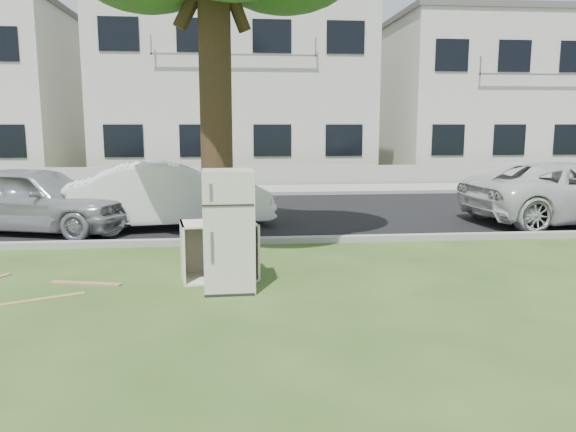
{
  "coord_description": "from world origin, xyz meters",
  "views": [
    {
      "loc": [
        -0.14,
        -7.86,
        2.23
      ],
      "look_at": [
        0.7,
        0.6,
        0.83
      ],
      "focal_mm": 35.0,
      "sensor_mm": 36.0,
      "label": 1
    }
  ],
  "objects": [
    {
      "name": "ground",
      "position": [
        0.0,
        0.0,
        0.0
      ],
      "size": [
        120.0,
        120.0,
        0.0
      ],
      "primitive_type": "plane",
      "color": "#2F491A"
    },
    {
      "name": "townhouse_right",
      "position": [
        12.0,
        17.5,
        3.42
      ],
      "size": [
        10.2,
        8.16,
        6.84
      ],
      "color": "silver",
      "rests_on": "ground"
    },
    {
      "name": "sidewalk",
      "position": [
        0.0,
        11.0,
        0.01
      ],
      "size": [
        120.0,
        2.8,
        0.01
      ],
      "primitive_type": "cube",
      "color": "gray",
      "rests_on": "ground"
    },
    {
      "name": "road",
      "position": [
        0.0,
        6.0,
        0.01
      ],
      "size": [
        120.0,
        7.0,
        0.01
      ],
      "primitive_type": "cube",
      "color": "black",
      "rests_on": "ground"
    },
    {
      "name": "townhouse_center",
      "position": [
        0.0,
        17.5,
        3.72
      ],
      "size": [
        11.22,
        8.16,
        7.44
      ],
      "color": "beige",
      "rests_on": "ground"
    },
    {
      "name": "low_wall",
      "position": [
        0.0,
        12.6,
        0.35
      ],
      "size": [
        120.0,
        0.15,
        0.7
      ],
      "primitive_type": "cube",
      "color": "gray",
      "rests_on": "ground"
    },
    {
      "name": "fridge",
      "position": [
        -0.2,
        -0.45,
        0.82
      ],
      "size": [
        0.69,
        0.64,
        1.63
      ],
      "primitive_type": "cube",
      "rotation": [
        0.0,
        0.0,
        0.03
      ],
      "color": "#B4B1A3",
      "rests_on": "ground"
    },
    {
      "name": "plank_b",
      "position": [
        -2.22,
        0.0,
        0.01
      ],
      "size": [
        1.02,
        0.35,
        0.03
      ],
      "primitive_type": "cube",
      "rotation": [
        0.0,
        0.0,
        -0.24
      ],
      "color": "#A17454",
      "rests_on": "ground"
    },
    {
      "name": "cabinet",
      "position": [
        -0.35,
        0.13,
        0.42
      ],
      "size": [
        1.16,
        0.82,
        0.84
      ],
      "primitive_type": "cube",
      "rotation": [
        0.0,
        0.0,
        0.14
      ],
      "color": "white",
      "rests_on": "ground"
    },
    {
      "name": "kerb_near",
      "position": [
        0.0,
        2.45,
        0.0
      ],
      "size": [
        120.0,
        0.18,
        0.12
      ],
      "primitive_type": "cube",
      "color": "gray",
      "rests_on": "ground"
    },
    {
      "name": "plank_a",
      "position": [
        -2.59,
        -0.68,
        0.01
      ],
      "size": [
        0.99,
        0.53,
        0.02
      ],
      "primitive_type": "cube",
      "rotation": [
        0.0,
        0.0,
        0.44
      ],
      "color": "#9B804B",
      "rests_on": "ground"
    },
    {
      "name": "kerb_far",
      "position": [
        0.0,
        9.55,
        0.0
      ],
      "size": [
        120.0,
        0.18,
        0.12
      ],
      "primitive_type": "cube",
      "color": "gray",
      "rests_on": "ground"
    },
    {
      "name": "car_left",
      "position": [
        -4.19,
        4.06,
        0.7
      ],
      "size": [
        4.38,
        2.73,
        1.39
      ],
      "primitive_type": "imported",
      "rotation": [
        0.0,
        0.0,
        1.28
      ],
      "color": "#98999E",
      "rests_on": "ground"
    },
    {
      "name": "car_center",
      "position": [
        -1.45,
        4.32,
        0.71
      ],
      "size": [
        4.5,
        2.23,
        1.42
      ],
      "primitive_type": "imported",
      "rotation": [
        0.0,
        0.0,
        1.75
      ],
      "color": "white",
      "rests_on": "ground"
    },
    {
      "name": "car_right",
      "position": [
        7.57,
        4.08,
        0.68
      ],
      "size": [
        5.14,
        2.79,
        1.37
      ],
      "primitive_type": "imported",
      "rotation": [
        0.0,
        0.0,
        1.68
      ],
      "color": "silver",
      "rests_on": "ground"
    }
  ]
}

